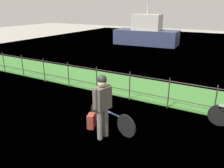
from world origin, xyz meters
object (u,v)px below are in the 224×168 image
at_px(backpack_on_paving, 91,121).
at_px(moored_boat_mid, 146,34).
at_px(bicycle_main, 111,118).
at_px(wooden_crate, 101,100).
at_px(terrier_dog, 101,93).
at_px(cyclist_person, 102,102).

height_order(backpack_on_paving, moored_boat_mid, moored_boat_mid).
xyz_separation_m(bicycle_main, wooden_crate, (-0.38, 0.11, 0.41)).
height_order(bicycle_main, terrier_dog, terrier_dog).
bearing_deg(moored_boat_mid, bicycle_main, -72.43).
distance_m(bicycle_main, terrier_dog, 0.72).
height_order(wooden_crate, backpack_on_paving, wooden_crate).
bearing_deg(cyclist_person, moored_boat_mid, 107.17).
height_order(terrier_dog, backpack_on_paving, terrier_dog).
height_order(wooden_crate, terrier_dog, terrier_dog).
bearing_deg(cyclist_person, terrier_dog, 124.57).
relative_size(terrier_dog, moored_boat_mid, 0.06).
bearing_deg(moored_boat_mid, cyclist_person, -72.83).
relative_size(wooden_crate, moored_boat_mid, 0.06).
bearing_deg(terrier_dog, wooden_crate, 164.19).
relative_size(wooden_crate, cyclist_person, 0.21).
bearing_deg(wooden_crate, bicycle_main, -15.81).
xyz_separation_m(wooden_crate, terrier_dog, (0.02, -0.01, 0.20)).
distance_m(terrier_dog, cyclist_person, 0.71).
relative_size(cyclist_person, backpack_on_paving, 4.21).
relative_size(bicycle_main, backpack_on_paving, 4.09).
relative_size(terrier_dog, cyclist_person, 0.19).
bearing_deg(moored_boat_mid, terrier_dog, -73.67).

